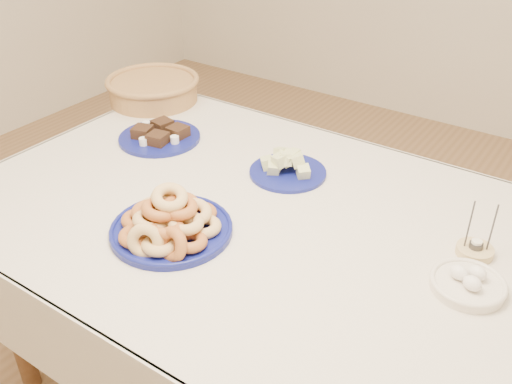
# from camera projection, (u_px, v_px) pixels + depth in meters

# --- Properties ---
(dining_table) EXTENTS (1.71, 1.11, 0.75)m
(dining_table) POSITION_uv_depth(u_px,v_px,m) (266.00, 247.00, 1.58)
(dining_table) COLOR brown
(dining_table) RESTS_ON ground
(donut_platter) EXTENTS (0.39, 0.39, 0.14)m
(donut_platter) POSITION_uv_depth(u_px,v_px,m) (170.00, 222.00, 1.43)
(donut_platter) COLOR navy
(donut_platter) RESTS_ON dining_table
(melon_plate) EXTENTS (0.28, 0.28, 0.08)m
(melon_plate) POSITION_uv_depth(u_px,v_px,m) (287.00, 167.00, 1.70)
(melon_plate) COLOR navy
(melon_plate) RESTS_ON dining_table
(brownie_plate) EXTENTS (0.28, 0.28, 0.05)m
(brownie_plate) POSITION_uv_depth(u_px,v_px,m) (160.00, 136.00, 1.90)
(brownie_plate) COLOR navy
(brownie_plate) RESTS_ON dining_table
(wicker_basket) EXTENTS (0.42, 0.42, 0.09)m
(wicker_basket) POSITION_uv_depth(u_px,v_px,m) (153.00, 88.00, 2.16)
(wicker_basket) COLOR olive
(wicker_basket) RESTS_ON dining_table
(candle_holder) EXTENTS (0.11, 0.11, 0.15)m
(candle_holder) POSITION_uv_depth(u_px,v_px,m) (475.00, 250.00, 1.38)
(candle_holder) COLOR tan
(candle_holder) RESTS_ON dining_table
(egg_bowl) EXTENTS (0.21, 0.21, 0.06)m
(egg_bowl) POSITION_uv_depth(u_px,v_px,m) (468.00, 283.00, 1.27)
(egg_bowl) COLOR silver
(egg_bowl) RESTS_ON dining_table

